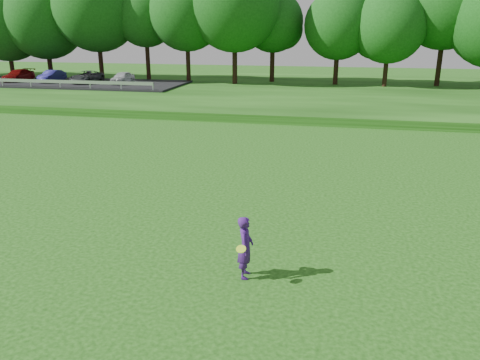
# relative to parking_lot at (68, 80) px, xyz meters

# --- Properties ---
(ground) EXTENTS (140.00, 140.00, 0.00)m
(ground) POSITION_rel_parking_lot_xyz_m (24.06, -32.80, -1.01)
(ground) COLOR #143F0C
(ground) RESTS_ON ground
(berm) EXTENTS (130.00, 30.00, 0.60)m
(berm) POSITION_rel_parking_lot_xyz_m (24.06, 1.20, -0.71)
(berm) COLOR #143F0C
(berm) RESTS_ON ground
(walking_path) EXTENTS (130.00, 1.60, 0.04)m
(walking_path) POSITION_rel_parking_lot_xyz_m (24.06, -12.80, -0.99)
(walking_path) COLOR gray
(walking_path) RESTS_ON ground
(treeline) EXTENTS (104.00, 7.00, 15.00)m
(treeline) POSITION_rel_parking_lot_xyz_m (24.06, 5.20, 7.09)
(treeline) COLOR #11450F
(treeline) RESTS_ON berm
(parking_lot) EXTENTS (24.00, 9.00, 1.38)m
(parking_lot) POSITION_rel_parking_lot_xyz_m (0.00, 0.00, 0.00)
(parking_lot) COLOR black
(parking_lot) RESTS_ON berm
(woman) EXTENTS (0.45, 0.89, 1.67)m
(woman) POSITION_rel_parking_lot_xyz_m (25.76, -33.93, -0.17)
(woman) COLOR #41186E
(woman) RESTS_ON ground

